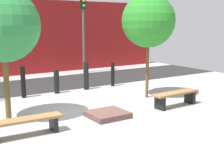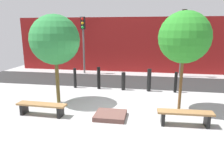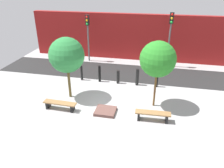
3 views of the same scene
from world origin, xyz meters
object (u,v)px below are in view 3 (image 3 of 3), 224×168
object	(u,v)px
bench_left	(60,104)
bollard_left	(100,74)
tree_behind_right_bench	(158,59)
bollard_far_right	(157,80)
traffic_light_mid_west	(170,31)
bench_right	(153,115)
bollard_right	(137,77)
tree_behind_left_bench	(67,55)
bollard_far_left	(82,73)
traffic_light_west	(88,30)
bollard_center	(118,77)
planter_bed	(105,111)

from	to	relation	value
bench_left	bollard_left	xyz separation A→B (m)	(1.13, 3.70, 0.24)
tree_behind_right_bench	bollard_far_right	bearing A→B (deg)	87.68
bollard_left	traffic_light_mid_west	distance (m)	6.10
bench_right	bollard_far_right	bearing A→B (deg)	86.51
tree_behind_right_bench	bollard_far_right	distance (m)	3.14
bollard_right	bollard_far_right	xyz separation A→B (m)	(1.23, 0.00, -0.06)
tree_behind_right_bench	bollard_left	distance (m)	4.74
bench_right	bollard_far_right	distance (m)	3.70
tree_behind_left_bench	bollard_far_left	xyz separation A→B (m)	(-0.09, 2.30, -1.99)
tree_behind_right_bench	traffic_light_west	bearing A→B (deg)	132.34
bollard_right	traffic_light_mid_west	xyz separation A→B (m)	(1.87, 3.69, 2.21)
bollard_center	bollard_far_left	bearing A→B (deg)	180.00
tree_behind_right_bench	bollard_right	world-z (taller)	tree_behind_right_bench
bollard_far_left	traffic_light_mid_west	xyz separation A→B (m)	(5.55, 3.69, 2.25)
planter_bed	traffic_light_mid_west	bearing A→B (deg)	66.67
bollard_far_left	bollard_center	distance (m)	2.45
bench_right	tree_behind_right_bench	bearing A→B (deg)	87.96
bench_left	tree_behind_left_bench	bearing A→B (deg)	92.04
bollard_right	bollard_far_right	distance (m)	1.23
planter_bed	bollard_left	world-z (taller)	bollard_left
bollard_far_right	traffic_light_west	world-z (taller)	traffic_light_west
bollard_far_left	traffic_light_mid_west	world-z (taller)	traffic_light_mid_west
bench_right	tree_behind_left_bench	world-z (taller)	tree_behind_left_bench
traffic_light_mid_west	bench_right	bearing A→B (deg)	-95.72
bench_left	traffic_light_west	distance (m)	7.75
bollard_far_left	bench_right	bearing A→B (deg)	-37.55
bench_right	bollard_left	world-z (taller)	bollard_left
bollard_center	bollard_right	size ratio (longest dim) A/B	0.80
tree_behind_left_bench	tree_behind_right_bench	size ratio (longest dim) A/B	0.98
tree_behind_left_bench	bollard_far_right	distance (m)	5.70
traffic_light_west	traffic_light_mid_west	size ratio (longest dim) A/B	0.91
bench_left	bollard_far_right	xyz separation A→B (m)	(4.81, 3.70, 0.18)
bench_left	bollard_center	size ratio (longest dim) A/B	2.01
tree_behind_right_bench	bollard_left	xyz separation A→B (m)	(-3.59, 2.30, -2.06)
traffic_light_mid_west	bollard_far_right	bearing A→B (deg)	-99.94
bollard_center	bollard_left	bearing A→B (deg)	180.00
bollard_far_left	bollard_left	size ratio (longest dim) A/B	0.92
bollard_left	bollard_far_right	world-z (taller)	bollard_left
bollard_right	bench_left	bearing A→B (deg)	-134.11
bollard_far_right	traffic_light_west	distance (m)	6.97
bench_right	bench_left	bearing A→B (deg)	177.96
bench_left	tree_behind_left_bench	world-z (taller)	tree_behind_left_bench
bollard_left	bollard_center	distance (m)	1.23
tree_behind_right_bench	traffic_light_west	distance (m)	8.11
tree_behind_right_bench	traffic_light_west	world-z (taller)	traffic_light_west
tree_behind_left_bench	bollard_far_right	bearing A→B (deg)	25.58
tree_behind_left_bench	bollard_right	bearing A→B (deg)	32.71
bollard_left	traffic_light_mid_west	bearing A→B (deg)	40.46
tree_behind_right_bench	bollard_far_left	size ratio (longest dim) A/B	3.49
bench_left	tree_behind_left_bench	size ratio (longest dim) A/B	0.51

